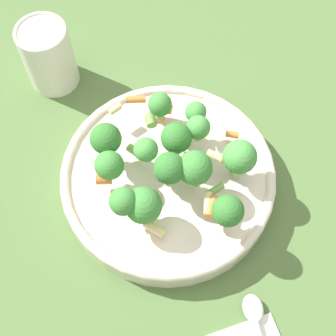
% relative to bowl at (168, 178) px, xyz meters
% --- Properties ---
extents(ground_plane, '(3.00, 3.00, 0.00)m').
position_rel_bowl_xyz_m(ground_plane, '(0.00, 0.00, -0.02)').
color(ground_plane, '#4C6B38').
extents(bowl, '(0.30, 0.30, 0.04)m').
position_rel_bowl_xyz_m(bowl, '(0.00, 0.00, 0.00)').
color(bowl, beige).
rests_on(bowl, ground_plane).
extents(pasta_salad, '(0.22, 0.20, 0.08)m').
position_rel_bowl_xyz_m(pasta_salad, '(-0.01, 0.01, 0.07)').
color(pasta_salad, '#8CB766').
rests_on(pasta_salad, bowl).
extents(cup, '(0.08, 0.08, 0.11)m').
position_rel_bowl_xyz_m(cup, '(0.22, -0.15, 0.03)').
color(cup, silver).
rests_on(cup, ground_plane).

